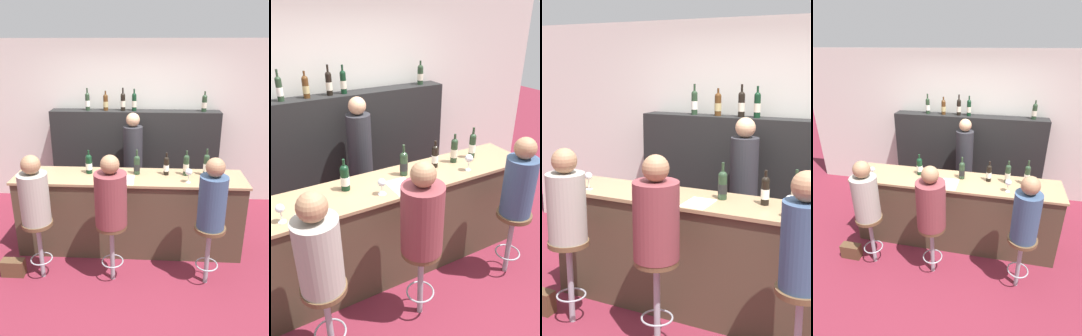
% 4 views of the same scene
% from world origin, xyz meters
% --- Properties ---
extents(ground_plane, '(16.00, 16.00, 0.00)m').
position_xyz_m(ground_plane, '(0.00, 0.00, 0.00)').
color(ground_plane, maroon).
extents(wall_back, '(6.40, 0.05, 2.60)m').
position_xyz_m(wall_back, '(0.00, 1.84, 1.30)').
color(wall_back, beige).
rests_on(wall_back, ground_plane).
extents(bar_counter, '(2.80, 0.59, 1.01)m').
position_xyz_m(bar_counter, '(0.00, 0.27, 0.51)').
color(bar_counter, '#473828').
rests_on(bar_counter, ground_plane).
extents(back_bar_cabinet, '(2.62, 0.28, 1.55)m').
position_xyz_m(back_bar_cabinet, '(0.00, 1.61, 0.78)').
color(back_bar_cabinet, black).
rests_on(back_bar_cabinet, ground_plane).
extents(wine_bottle_counter_0, '(0.08, 0.08, 0.30)m').
position_xyz_m(wine_bottle_counter_0, '(-0.50, 0.35, 1.13)').
color(wine_bottle_counter_0, black).
rests_on(wine_bottle_counter_0, bar_counter).
extents(wine_bottle_counter_1, '(0.08, 0.08, 0.31)m').
position_xyz_m(wine_bottle_counter_1, '(0.09, 0.35, 1.13)').
color(wine_bottle_counter_1, '#233823').
rests_on(wine_bottle_counter_1, bar_counter).
extents(wine_bottle_counter_2, '(0.07, 0.07, 0.28)m').
position_xyz_m(wine_bottle_counter_2, '(0.45, 0.35, 1.13)').
color(wine_bottle_counter_2, black).
rests_on(wine_bottle_counter_2, bar_counter).
extents(wine_bottle_counter_3, '(0.07, 0.07, 0.31)m').
position_xyz_m(wine_bottle_counter_3, '(0.69, 0.35, 1.14)').
color(wine_bottle_counter_3, '#233823').
rests_on(wine_bottle_counter_3, bar_counter).
extents(wine_bottle_counter_4, '(0.07, 0.07, 0.34)m').
position_xyz_m(wine_bottle_counter_4, '(0.93, 0.35, 1.15)').
color(wine_bottle_counter_4, '#233823').
rests_on(wine_bottle_counter_4, bar_counter).
extents(wine_bottle_backbar_0, '(0.07, 0.07, 0.34)m').
position_xyz_m(wine_bottle_backbar_0, '(-0.73, 1.61, 1.69)').
color(wine_bottle_backbar_0, '#233823').
rests_on(wine_bottle_backbar_0, back_bar_cabinet).
extents(wine_bottle_backbar_1, '(0.07, 0.07, 0.30)m').
position_xyz_m(wine_bottle_backbar_1, '(-0.45, 1.61, 1.68)').
color(wine_bottle_backbar_1, '#4C2D14').
rests_on(wine_bottle_backbar_1, back_bar_cabinet).
extents(wine_bottle_backbar_2, '(0.07, 0.07, 0.34)m').
position_xyz_m(wine_bottle_backbar_2, '(-0.18, 1.61, 1.69)').
color(wine_bottle_backbar_2, black).
rests_on(wine_bottle_backbar_2, back_bar_cabinet).
extents(wine_bottle_backbar_3, '(0.07, 0.07, 0.33)m').
position_xyz_m(wine_bottle_backbar_3, '(-0.01, 1.61, 1.69)').
color(wine_bottle_backbar_3, black).
rests_on(wine_bottle_backbar_3, back_bar_cabinet).
extents(wine_bottle_backbar_4, '(0.08, 0.08, 0.30)m').
position_xyz_m(wine_bottle_backbar_4, '(1.05, 1.61, 1.68)').
color(wine_bottle_backbar_4, '#233823').
rests_on(wine_bottle_backbar_4, back_bar_cabinet).
extents(wine_glass_0, '(0.07, 0.07, 0.16)m').
position_xyz_m(wine_glass_0, '(-1.09, 0.12, 1.12)').
color(wine_glass_0, silver).
rests_on(wine_glass_0, bar_counter).
extents(wine_glass_1, '(0.07, 0.07, 0.15)m').
position_xyz_m(wine_glass_1, '(-0.25, 0.12, 1.12)').
color(wine_glass_1, silver).
rests_on(wine_glass_1, bar_counter).
extents(wine_glass_2, '(0.08, 0.08, 0.17)m').
position_xyz_m(wine_glass_2, '(0.70, 0.12, 1.13)').
color(wine_glass_2, silver).
rests_on(wine_glass_2, bar_counter).
extents(tasting_menu, '(0.21, 0.30, 0.00)m').
position_xyz_m(tasting_menu, '(-0.04, 0.15, 1.01)').
color(tasting_menu, white).
rests_on(tasting_menu, bar_counter).
extents(bar_stool_left, '(0.33, 0.33, 0.71)m').
position_xyz_m(bar_stool_left, '(-0.95, -0.36, 0.55)').
color(bar_stool_left, gray).
rests_on(bar_stool_left, ground_plane).
extents(guest_seated_left, '(0.31, 0.31, 0.76)m').
position_xyz_m(guest_seated_left, '(-0.95, -0.36, 1.04)').
color(guest_seated_left, gray).
rests_on(guest_seated_left, bar_stool_left).
extents(bar_stool_middle, '(0.33, 0.33, 0.71)m').
position_xyz_m(bar_stool_middle, '(-0.15, -0.36, 0.55)').
color(bar_stool_middle, gray).
rests_on(bar_stool_middle, ground_plane).
extents(guest_seated_middle, '(0.34, 0.34, 0.77)m').
position_xyz_m(guest_seated_middle, '(-0.15, -0.36, 1.04)').
color(guest_seated_middle, brown).
rests_on(guest_seated_middle, bar_stool_middle).
extents(bar_stool_right, '(0.33, 0.33, 0.71)m').
position_xyz_m(bar_stool_right, '(0.90, -0.36, 0.55)').
color(bar_stool_right, gray).
rests_on(bar_stool_right, ground_plane).
extents(guest_seated_right, '(0.29, 0.29, 0.76)m').
position_xyz_m(guest_seated_right, '(0.90, -0.36, 1.05)').
color(guest_seated_right, '#334766').
rests_on(guest_seated_right, bar_stool_right).
extents(bartender, '(0.28, 0.28, 1.60)m').
position_xyz_m(bartender, '(-0.01, 1.22, 0.75)').
color(bartender, '#28282D').
rests_on(bartender, ground_plane).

